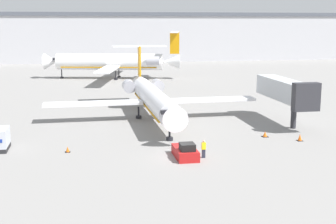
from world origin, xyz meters
name	(u,v)px	position (x,y,z in m)	size (l,w,h in m)	color
ground_plane	(183,158)	(0.00, 0.00, 0.00)	(600.00, 600.00, 0.00)	gray
terminal_building	(110,37)	(0.00, 120.00, 8.23)	(180.00, 16.80, 16.41)	#B2B2B7
airplane_main	(152,97)	(-0.19, 19.55, 3.10)	(29.46, 29.91, 9.47)	white
pushback_tug	(185,152)	(0.26, 0.25, 0.61)	(2.03, 4.22, 1.68)	#B21919
worker_near_tug	(204,148)	(2.03, -0.11, 0.95)	(0.40, 0.25, 1.81)	#232838
traffic_cone_left	(68,150)	(-11.31, 4.36, 0.28)	(0.52, 0.52, 0.60)	black
traffic_cone_right	(265,134)	(11.31, 6.97, 0.31)	(0.72, 0.72, 0.65)	black
traffic_cone_mid	(300,138)	(14.48, 4.47, 0.37)	(0.63, 0.63, 0.78)	black
airplane_parked_far_left	(113,62)	(-2.45, 67.74, 4.01)	(32.51, 34.75, 11.01)	white
jet_bridge	(286,90)	(16.54, 13.32, 4.45)	(3.20, 13.42, 6.19)	#2D2D33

